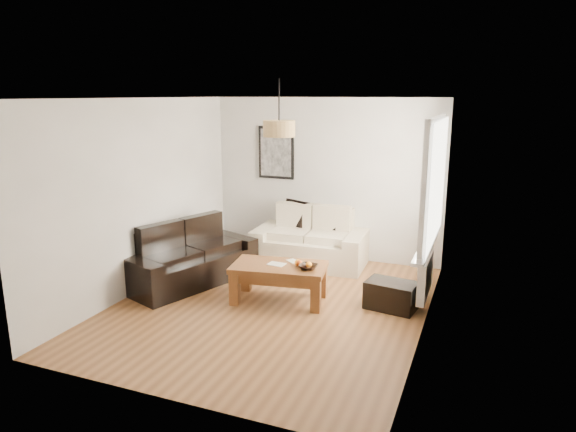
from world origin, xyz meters
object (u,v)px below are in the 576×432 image
at_px(coffee_table, 279,283).
at_px(ottoman, 391,295).
at_px(loveseat_cream, 310,237).
at_px(sofa_leather, 189,255).

bearing_deg(coffee_table, ottoman, 11.38).
xyz_separation_m(loveseat_cream, sofa_leather, (-1.34, -1.41, -0.02)).
height_order(loveseat_cream, sofa_leather, loveseat_cream).
distance_m(loveseat_cream, sofa_leather, 1.95).
distance_m(sofa_leather, coffee_table, 1.49).
xyz_separation_m(sofa_leather, coffee_table, (1.47, -0.17, -0.16)).
relative_size(loveseat_cream, ottoman, 2.81).
xyz_separation_m(loveseat_cream, ottoman, (1.54, -1.30, -0.26)).
xyz_separation_m(loveseat_cream, coffee_table, (0.12, -1.59, -0.19)).
bearing_deg(ottoman, sofa_leather, -177.79).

